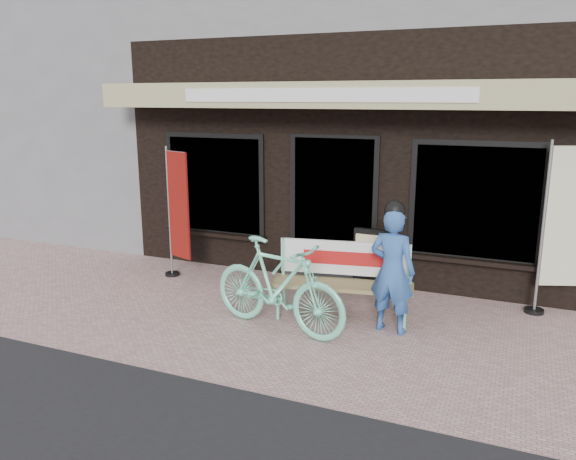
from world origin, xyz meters
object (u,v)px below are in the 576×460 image
at_px(person, 392,268).
at_px(nobori_cream, 561,227).
at_px(bicycle, 278,285).
at_px(bench, 343,274).
at_px(menu_stand, 369,258).
at_px(nobori_red, 177,212).

height_order(person, nobori_cream, nobori_cream).
distance_m(person, bicycle, 1.35).
xyz_separation_m(bench, menu_stand, (0.04, 1.13, -0.10)).
distance_m(person, nobori_cream, 2.30).
relative_size(bicycle, nobori_cream, 0.83).
height_order(bench, menu_stand, bench).
relative_size(bench, menu_stand, 2.01).
bearing_deg(person, bicycle, -150.04).
bearing_deg(nobori_red, bicycle, -9.10).
bearing_deg(bench, nobori_red, 159.72).
height_order(bicycle, menu_stand, bicycle).
bearing_deg(bicycle, person, -55.85).
distance_m(bench, nobori_red, 2.85).
bearing_deg(bicycle, nobori_cream, -46.13).
distance_m(person, nobori_red, 3.52).
relative_size(bicycle, nobori_red, 0.92).
distance_m(person, menu_stand, 1.54).
xyz_separation_m(bicycle, nobori_red, (-2.19, 1.22, 0.48)).
bearing_deg(menu_stand, person, -64.49).
bearing_deg(menu_stand, nobori_cream, 0.72).
bearing_deg(bicycle, nobori_red, 73.43).
bearing_deg(bench, menu_stand, 77.86).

